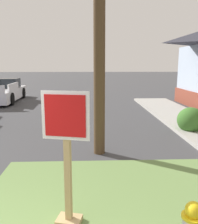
% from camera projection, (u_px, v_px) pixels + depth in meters
% --- Properties ---
extents(grass_corner_patch, '(4.93, 4.44, 0.08)m').
position_uv_depth(grass_corner_patch, '(124.00, 216.00, 3.92)').
color(grass_corner_patch, '#668447').
rests_on(grass_corner_patch, ground).
extents(stop_sign, '(0.66, 0.36, 2.00)m').
position_uv_depth(stop_sign, '(67.00, 164.00, 3.49)').
color(stop_sign, tan).
rests_on(stop_sign, grass_corner_patch).
extents(manhole_cover, '(0.70, 0.70, 0.02)m').
position_uv_depth(manhole_cover, '(43.00, 170.00, 5.72)').
color(manhole_cover, black).
rests_on(manhole_cover, ground).
extents(pickup_truck_white, '(2.33, 5.60, 1.48)m').
position_uv_depth(pickup_truck_white, '(3.00, 92.00, 16.30)').
color(pickup_truck_white, silver).
rests_on(pickup_truck_white, ground).
extents(shrub_by_curb, '(0.96, 0.96, 0.92)m').
position_uv_depth(shrub_by_curb, '(191.00, 120.00, 8.80)').
color(shrub_by_curb, '#3A6B29').
rests_on(shrub_by_curb, ground).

